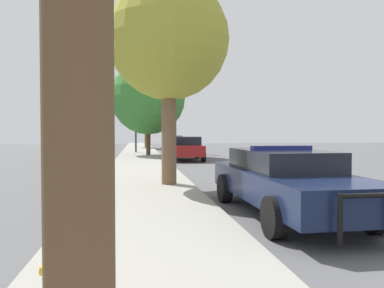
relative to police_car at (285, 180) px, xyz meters
name	(u,v)px	position (x,y,z in m)	size (l,w,h in m)	color
sidewalk_left	(152,247)	(-2.80, -2.04, -0.66)	(3.00, 110.00, 0.13)	#99968C
police_car	(285,180)	(0.00, 0.00, 0.00)	(2.07, 5.28, 1.41)	#141E3D
fire_hydrant	(72,265)	(-3.58, -3.92, -0.20)	(0.54, 0.24, 0.73)	gold
traffic_light	(154,108)	(-1.62, 23.14, 3.01)	(3.78, 0.35, 5.09)	#424247
car_background_midblock	(186,148)	(-0.04, 15.54, 0.04)	(2.16, 4.58, 1.46)	maroon
car_background_distant	(175,141)	(1.72, 39.11, 0.00)	(2.23, 4.74, 1.37)	#B7B7BC
tree_sidewalk_near	(169,41)	(-2.05, 4.03, 3.74)	(3.64, 3.64, 6.19)	brown
tree_sidewalk_far	(146,111)	(-1.99, 33.91, 3.40)	(4.62, 4.62, 6.32)	brown
tree_sidewalk_mid	(148,97)	(-2.22, 19.32, 3.47)	(5.25, 5.25, 6.69)	#4C3823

